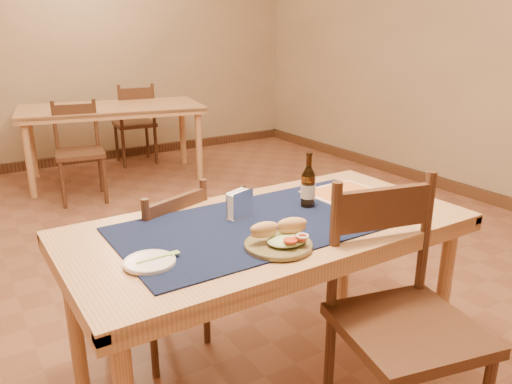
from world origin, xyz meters
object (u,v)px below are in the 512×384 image
chair_main_far (159,267)px  napkin_holder (240,204)px  beer_bottle (308,187)px  sandwich_plate (280,240)px  back_table (112,114)px  chair_main_near (401,316)px  main_table (269,242)px

chair_main_far → napkin_holder: 0.56m
beer_bottle → napkin_holder: (-0.31, 0.05, -0.03)m
sandwich_plate → napkin_holder: napkin_holder is taller
back_table → chair_main_near: bearing=-92.7°
napkin_holder → sandwich_plate: bearing=-95.0°
main_table → sandwich_plate: (-0.10, -0.22, 0.11)m
back_table → napkin_holder: (-0.49, -3.32, 0.14)m
chair_main_near → sandwich_plate: size_ratio=4.05×
chair_main_far → main_table: bearing=-57.1°
main_table → napkin_holder: (-0.07, 0.11, 0.14)m
main_table → sandwich_plate: bearing=-115.1°
beer_bottle → back_table: bearing=87.0°
chair_main_near → napkin_holder: bearing=116.5°
main_table → chair_main_far: size_ratio=1.89×
chair_main_near → sandwich_plate: (-0.33, 0.28, 0.27)m
chair_main_near → beer_bottle: beer_bottle is taller
main_table → chair_main_far: chair_main_far is taller
chair_main_far → sandwich_plate: 0.79m
chair_main_far → chair_main_near: 1.10m
chair_main_near → napkin_holder: 0.74m
sandwich_plate → napkin_holder: bearing=85.0°
back_table → sandwich_plate: size_ratio=7.69×
beer_bottle → sandwich_plate: bearing=-140.7°
sandwich_plate → beer_bottle: size_ratio=1.03×
main_table → sandwich_plate: sandwich_plate is taller
sandwich_plate → beer_bottle: beer_bottle is taller
back_table → chair_main_far: chair_main_far is taller
chair_main_far → sandwich_plate: bearing=-73.9°
main_table → sandwich_plate: 0.27m
sandwich_plate → chair_main_near: bearing=-40.4°
chair_main_far → napkin_holder: napkin_holder is taller
chair_main_far → napkin_holder: bearing=-57.7°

